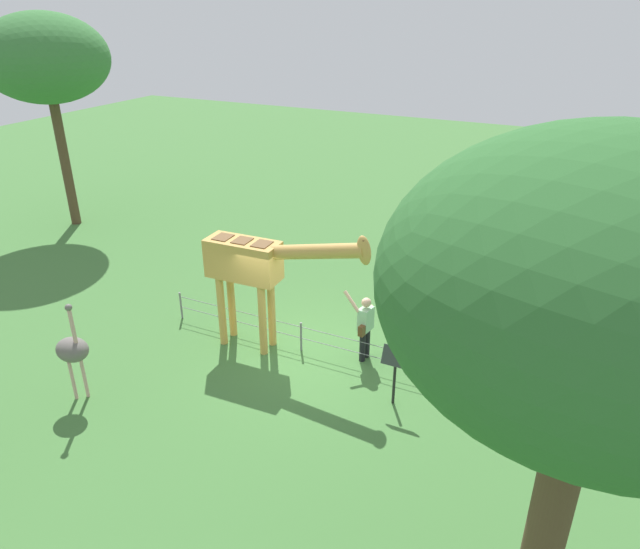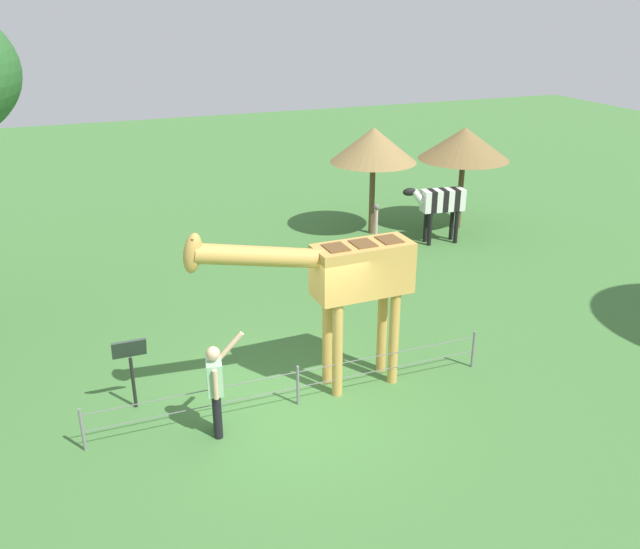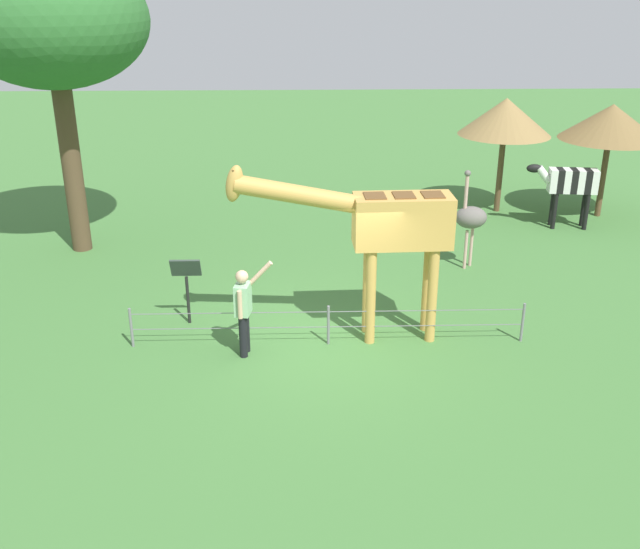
{
  "view_description": "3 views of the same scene",
  "coord_description": "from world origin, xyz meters",
  "px_view_note": "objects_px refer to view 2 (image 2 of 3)",
  "views": [
    {
      "loc": [
        5.47,
        -10.15,
        7.56
      ],
      "look_at": [
        0.51,
        0.12,
        2.11
      ],
      "focal_mm": 32.58,
      "sensor_mm": 36.0,
      "label": 1
    },
    {
      "loc": [
        3.18,
        9.42,
        6.52
      ],
      "look_at": [
        -0.55,
        -0.22,
        2.2
      ],
      "focal_mm": 37.59,
      "sensor_mm": 36.0,
      "label": 2
    },
    {
      "loc": [
        0.49,
        11.81,
        6.24
      ],
      "look_at": [
        0.17,
        0.95,
        1.69
      ],
      "focal_mm": 41.01,
      "sensor_mm": 36.0,
      "label": 3
    }
  ],
  "objects_px": {
    "shade_hut_far": "(464,144)",
    "giraffe": "(344,277)",
    "visitor": "(216,385)",
    "info_sign": "(130,358)",
    "zebra": "(440,203)",
    "shade_hut_near": "(374,145)",
    "ostrich": "(381,248)"
  },
  "relations": [
    {
      "from": "shade_hut_near",
      "to": "info_sign",
      "type": "distance_m",
      "value": 10.36
    },
    {
      "from": "zebra",
      "to": "shade_hut_far",
      "type": "height_order",
      "value": "shade_hut_far"
    },
    {
      "from": "giraffe",
      "to": "zebra",
      "type": "height_order",
      "value": "giraffe"
    },
    {
      "from": "zebra",
      "to": "ostrich",
      "type": "height_order",
      "value": "ostrich"
    },
    {
      "from": "info_sign",
      "to": "shade_hut_far",
      "type": "bearing_deg",
      "value": -148.63
    },
    {
      "from": "giraffe",
      "to": "visitor",
      "type": "bearing_deg",
      "value": 13.72
    },
    {
      "from": "giraffe",
      "to": "shade_hut_far",
      "type": "distance_m",
      "value": 9.67
    },
    {
      "from": "visitor",
      "to": "info_sign",
      "type": "height_order",
      "value": "visitor"
    },
    {
      "from": "shade_hut_near",
      "to": "info_sign",
      "type": "relative_size",
      "value": 2.36
    },
    {
      "from": "shade_hut_near",
      "to": "zebra",
      "type": "bearing_deg",
      "value": 134.41
    },
    {
      "from": "shade_hut_far",
      "to": "giraffe",
      "type": "bearing_deg",
      "value": 45.87
    },
    {
      "from": "shade_hut_near",
      "to": "info_sign",
      "type": "bearing_deg",
      "value": 41.66
    },
    {
      "from": "shade_hut_far",
      "to": "info_sign",
      "type": "xyz_separation_m",
      "value": [
        10.3,
        6.28,
        -1.61
      ]
    },
    {
      "from": "ostrich",
      "to": "visitor",
      "type": "bearing_deg",
      "value": 39.41
    },
    {
      "from": "visitor",
      "to": "info_sign",
      "type": "relative_size",
      "value": 1.3
    },
    {
      "from": "visitor",
      "to": "ostrich",
      "type": "relative_size",
      "value": 0.76
    },
    {
      "from": "giraffe",
      "to": "zebra",
      "type": "xyz_separation_m",
      "value": [
        -5.49,
        -6.01,
        -0.97
      ]
    },
    {
      "from": "info_sign",
      "to": "giraffe",
      "type": "bearing_deg",
      "value": 169.51
    },
    {
      "from": "shade_hut_far",
      "to": "info_sign",
      "type": "relative_size",
      "value": 2.29
    },
    {
      "from": "ostrich",
      "to": "info_sign",
      "type": "height_order",
      "value": "ostrich"
    },
    {
      "from": "visitor",
      "to": "ostrich",
      "type": "distance_m",
      "value": 6.16
    },
    {
      "from": "visitor",
      "to": "ostrich",
      "type": "xyz_separation_m",
      "value": [
        -4.76,
        -3.91,
        0.27
      ]
    },
    {
      "from": "giraffe",
      "to": "info_sign",
      "type": "relative_size",
      "value": 2.98
    },
    {
      "from": "ostrich",
      "to": "info_sign",
      "type": "bearing_deg",
      "value": 24.23
    },
    {
      "from": "giraffe",
      "to": "ostrich",
      "type": "distance_m",
      "value": 4.17
    },
    {
      "from": "ostrich",
      "to": "shade_hut_near",
      "type": "height_order",
      "value": "shade_hut_near"
    },
    {
      "from": "giraffe",
      "to": "shade_hut_near",
      "type": "relative_size",
      "value": 1.26
    },
    {
      "from": "info_sign",
      "to": "ostrich",
      "type": "bearing_deg",
      "value": -155.77
    },
    {
      "from": "ostrich",
      "to": "info_sign",
      "type": "xyz_separation_m",
      "value": [
        5.91,
        2.66,
        -0.23
      ]
    },
    {
      "from": "zebra",
      "to": "visitor",
      "type": "bearing_deg",
      "value": 39.86
    },
    {
      "from": "shade_hut_near",
      "to": "info_sign",
      "type": "height_order",
      "value": "shade_hut_near"
    },
    {
      "from": "shade_hut_near",
      "to": "shade_hut_far",
      "type": "xyz_separation_m",
      "value": [
        -2.65,
        0.52,
        -0.06
      ]
    }
  ]
}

